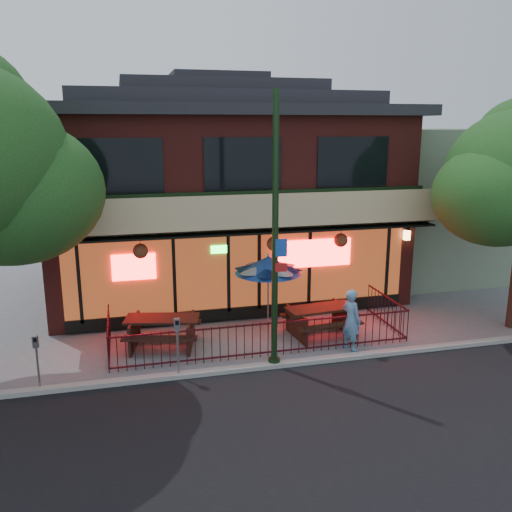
{
  "coord_description": "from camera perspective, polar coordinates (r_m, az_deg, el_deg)",
  "views": [
    {
      "loc": [
        -3.67,
        -13.05,
        6.16
      ],
      "look_at": [
        0.11,
        2.0,
        2.39
      ],
      "focal_mm": 38.0,
      "sensor_mm": 36.0,
      "label": 1
    }
  ],
  "objects": [
    {
      "name": "ground",
      "position": [
        14.89,
        1.48,
        -10.81
      ],
      "size": [
        80.0,
        80.0,
        0.0
      ],
      "primitive_type": "plane",
      "color": "gray",
      "rests_on": "ground"
    },
    {
      "name": "asphalt_street",
      "position": [
        10.05,
        11.59,
        -24.47
      ],
      "size": [
        80.0,
        11.0,
        0.0
      ],
      "primitive_type": "cube",
      "color": "black",
      "rests_on": "ground"
    },
    {
      "name": "curb",
      "position": [
        14.43,
        2.02,
        -11.38
      ],
      "size": [
        80.0,
        0.25,
        0.12
      ],
      "primitive_type": "cube",
      "color": "#999993",
      "rests_on": "ground"
    },
    {
      "name": "restaurant_building",
      "position": [
        20.59,
        -3.81,
        7.95
      ],
      "size": [
        12.96,
        9.49,
        8.05
      ],
      "color": "maroon",
      "rests_on": "ground"
    },
    {
      "name": "neighbor_building",
      "position": [
        24.51,
        17.24,
        5.63
      ],
      "size": [
        6.0,
        7.0,
        6.0
      ],
      "primitive_type": "cube",
      "color": "gray",
      "rests_on": "ground"
    },
    {
      "name": "patio_fence",
      "position": [
        15.09,
        0.98,
        -7.86
      ],
      "size": [
        8.44,
        2.62,
        1.0
      ],
      "color": "#3E0D15",
      "rests_on": "ground"
    },
    {
      "name": "street_light",
      "position": [
        13.51,
        2.03,
        0.75
      ],
      "size": [
        0.43,
        0.32,
        7.0
      ],
      "color": "black",
      "rests_on": "ground"
    },
    {
      "name": "picnic_table_left",
      "position": [
        15.67,
        -9.82,
        -7.44
      ],
      "size": [
        2.35,
        1.99,
        0.88
      ],
      "color": "#331912",
      "rests_on": "ground"
    },
    {
      "name": "picnic_table_right",
      "position": [
        16.42,
        6.85,
        -6.35
      ],
      "size": [
        2.19,
        1.77,
        0.87
      ],
      "color": "black",
      "rests_on": "ground"
    },
    {
      "name": "patio_umbrella",
      "position": [
        16.56,
        1.3,
        -0.95
      ],
      "size": [
        2.04,
        2.04,
        2.33
      ],
      "color": "gray",
      "rests_on": "ground"
    },
    {
      "name": "pedestrian",
      "position": [
        15.4,
        9.98,
        -6.63
      ],
      "size": [
        0.63,
        0.75,
        1.76
      ],
      "primitive_type": "imported",
      "rotation": [
        0.0,
        0.0,
        1.95
      ],
      "color": "#5C8EB8",
      "rests_on": "ground"
    },
    {
      "name": "parking_meter_near",
      "position": [
        13.61,
        -8.28,
        -8.53
      ],
      "size": [
        0.14,
        0.12,
        1.56
      ],
      "color": "gray",
      "rests_on": "ground"
    },
    {
      "name": "parking_meter_far",
      "position": [
        13.84,
        -22.09,
        -9.55
      ],
      "size": [
        0.14,
        0.12,
        1.4
      ],
      "color": "gray",
      "rests_on": "ground"
    }
  ]
}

